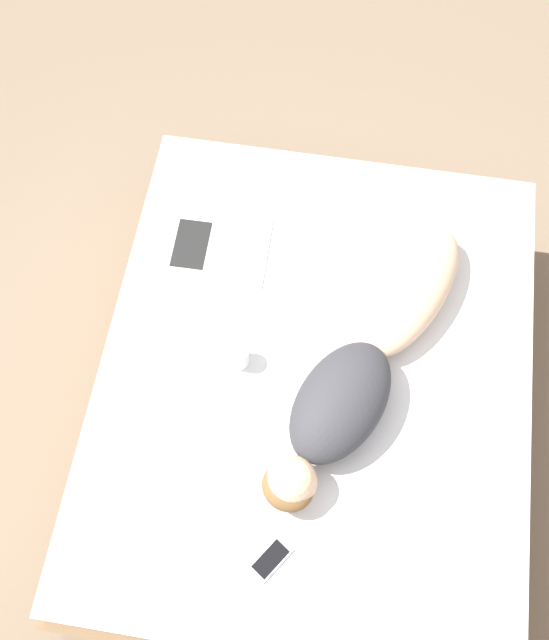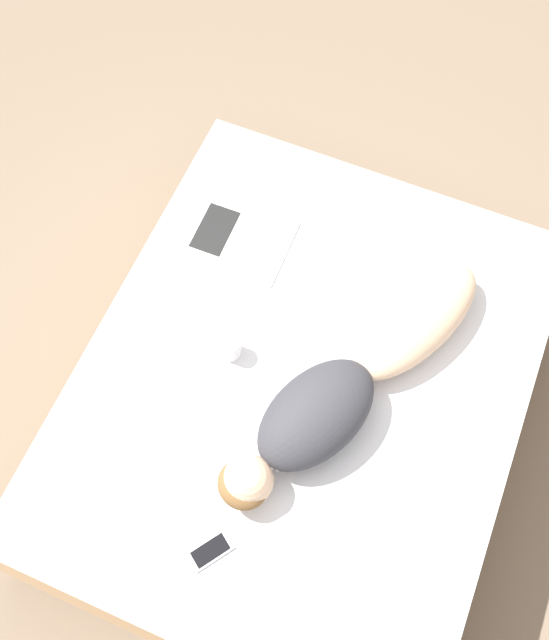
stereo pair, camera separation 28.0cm
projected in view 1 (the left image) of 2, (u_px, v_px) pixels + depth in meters
The scene contains 6 objects.
ground_plane at pixel (309, 419), 3.28m from camera, with size 12.00×12.00×0.00m, color #7A6651.
bed at pixel (311, 398), 3.02m from camera, with size 1.65×2.03×0.57m.
person at pixel (365, 364), 2.68m from camera, with size 0.70×1.25×0.21m.
open_magazine at pixel (215, 248), 2.98m from camera, with size 0.42×0.32×0.01m.
coffee_mug at pixel (237, 357), 2.74m from camera, with size 0.11×0.08×0.10m.
cell_phone at pixel (271, 559), 2.48m from camera, with size 0.15×0.17×0.01m.
Camera 1 is at (-0.01, 1.00, 3.15)m, focal length 42.00 mm.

